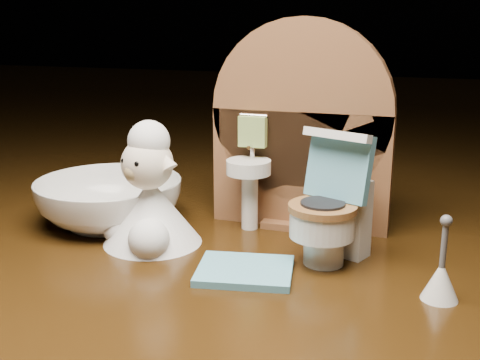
# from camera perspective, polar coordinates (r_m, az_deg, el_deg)

# --- Properties ---
(backdrop_panel) EXTENTS (0.13, 0.05, 0.15)m
(backdrop_panel) POSITION_cam_1_polar(r_m,az_deg,el_deg) (0.43, 5.70, 3.96)
(backdrop_panel) COLOR brown
(backdrop_panel) RESTS_ON ground
(toy_toilet) EXTENTS (0.05, 0.06, 0.08)m
(toy_toilet) POSITION_cam_1_polar(r_m,az_deg,el_deg) (0.38, 8.70, -3.20)
(toy_toilet) COLOR white
(toy_toilet) RESTS_ON ground
(bath_mat) EXTENTS (0.06, 0.06, 0.00)m
(bath_mat) POSITION_cam_1_polar(r_m,az_deg,el_deg) (0.37, 0.47, -8.61)
(bath_mat) COLOR #5CA7BF
(bath_mat) RESTS_ON ground
(toilet_brush) EXTENTS (0.02, 0.02, 0.05)m
(toilet_brush) POSITION_cam_1_polar(r_m,az_deg,el_deg) (0.35, 18.51, -8.78)
(toilet_brush) COLOR white
(toilet_brush) RESTS_ON ground
(plush_lamb) EXTENTS (0.07, 0.07, 0.09)m
(plush_lamb) POSITION_cam_1_polar(r_m,az_deg,el_deg) (0.41, -8.59, -2.02)
(plush_lamb) COLOR white
(plush_lamb) RESTS_ON ground
(ceramic_bowl) EXTENTS (0.13, 0.13, 0.03)m
(ceramic_bowl) POSITION_cam_1_polar(r_m,az_deg,el_deg) (0.46, -12.29, -2.05)
(ceramic_bowl) COLOR white
(ceramic_bowl) RESTS_ON ground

